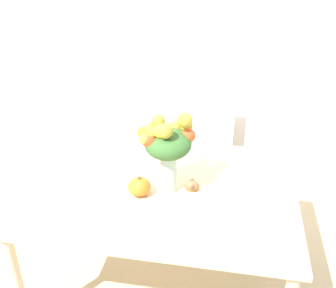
{
  "coord_description": "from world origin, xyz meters",
  "views": [
    {
      "loc": [
        0.36,
        -1.85,
        2.02
      ],
      "look_at": [
        0.04,
        -0.03,
        1.03
      ],
      "focal_mm": 42.0,
      "sensor_mm": 36.0,
      "label": 1
    }
  ],
  "objects_px": {
    "pumpkin": "(139,187)",
    "dining_chair_near_window": "(208,153)",
    "turkey_figurine": "(192,184)",
    "flower_vase": "(167,146)"
  },
  "relations": [
    {
      "from": "turkey_figurine",
      "to": "dining_chair_near_window",
      "type": "xyz_separation_m",
      "value": [
        0.02,
        0.94,
        -0.32
      ]
    },
    {
      "from": "turkey_figurine",
      "to": "pumpkin",
      "type": "bearing_deg",
      "value": -160.38
    },
    {
      "from": "pumpkin",
      "to": "turkey_figurine",
      "type": "relative_size",
      "value": 1.16
    },
    {
      "from": "flower_vase",
      "to": "turkey_figurine",
      "type": "relative_size",
      "value": 4.29
    },
    {
      "from": "pumpkin",
      "to": "dining_chair_near_window",
      "type": "relative_size",
      "value": 0.15
    },
    {
      "from": "turkey_figurine",
      "to": "dining_chair_near_window",
      "type": "distance_m",
      "value": 0.99
    },
    {
      "from": "pumpkin",
      "to": "dining_chair_near_window",
      "type": "height_order",
      "value": "dining_chair_near_window"
    },
    {
      "from": "turkey_figurine",
      "to": "flower_vase",
      "type": "bearing_deg",
      "value": -167.34
    },
    {
      "from": "flower_vase",
      "to": "turkey_figurine",
      "type": "xyz_separation_m",
      "value": [
        0.14,
        0.03,
        -0.25
      ]
    },
    {
      "from": "flower_vase",
      "to": "pumpkin",
      "type": "xyz_separation_m",
      "value": [
        -0.15,
        -0.07,
        -0.23
      ]
    }
  ]
}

